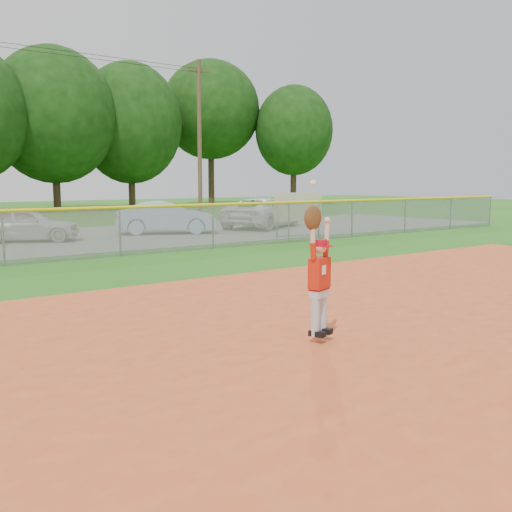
{
  "coord_description": "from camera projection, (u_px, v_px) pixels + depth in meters",
  "views": [
    {
      "loc": [
        -6.9,
        -6.36,
        2.3
      ],
      "look_at": [
        -1.51,
        0.96,
        1.1
      ],
      "focal_mm": 40.0,
      "sensor_mm": 36.0,
      "label": 1
    }
  ],
  "objects": [
    {
      "name": "ground",
      "position": [
        364.0,
        321.0,
        9.43
      ],
      "size": [
        120.0,
        120.0,
        0.0
      ],
      "primitive_type": "plane",
      "color": "#266316",
      "rests_on": "ground"
    },
    {
      "name": "sponsor_sign",
      "position": [
        298.0,
        208.0,
        22.92
      ],
      "size": [
        1.98,
        0.66,
        1.83
      ],
      "color": "gray",
      "rests_on": "ground"
    },
    {
      "name": "power_lines",
      "position": [
        36.0,
        130.0,
        26.97
      ],
      "size": [
        19.4,
        0.24,
        9.0
      ],
      "color": "#4C3823",
      "rests_on": "ground"
    },
    {
      "name": "car_white_a",
      "position": [
        26.0,
        225.0,
        21.33
      ],
      "size": [
        4.06,
        2.97,
        1.28
      ],
      "primitive_type": "imported",
      "rotation": [
        0.0,
        0.0,
        1.13
      ],
      "color": "silver",
      "rests_on": "parking_strip"
    },
    {
      "name": "car_white_b",
      "position": [
        263.0,
        213.0,
        27.76
      ],
      "size": [
        5.72,
        4.58,
        1.45
      ],
      "primitive_type": "imported",
      "rotation": [
        0.0,
        0.0,
        2.06
      ],
      "color": "white",
      "rests_on": "parking_strip"
    },
    {
      "name": "ballplayer",
      "position": [
        318.0,
        272.0,
        7.95
      ],
      "size": [
        0.61,
        0.33,
        2.18
      ],
      "color": "silver",
      "rests_on": "ground"
    },
    {
      "name": "car_blue",
      "position": [
        167.0,
        217.0,
        24.57
      ],
      "size": [
        4.46,
        3.16,
        1.4
      ],
      "primitive_type": "imported",
      "rotation": [
        0.0,
        0.0,
        1.13
      ],
      "color": "#92BADA",
      "rests_on": "parking_strip"
    },
    {
      "name": "parking_strip",
      "position": [
        59.0,
        240.0,
        22.2
      ],
      "size": [
        44.0,
        10.0,
        0.03
      ],
      "primitive_type": "cube",
      "color": "slate",
      "rests_on": "ground"
    },
    {
      "name": "outfield_fence",
      "position": [
        120.0,
        228.0,
        17.3
      ],
      "size": [
        40.06,
        0.1,
        1.55
      ],
      "color": "gray",
      "rests_on": "ground"
    }
  ]
}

